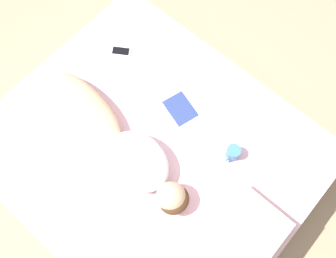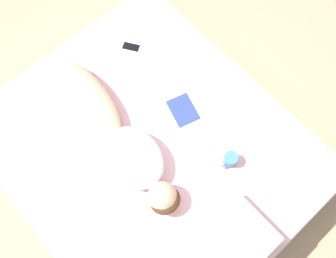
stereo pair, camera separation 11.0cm
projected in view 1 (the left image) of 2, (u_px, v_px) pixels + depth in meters
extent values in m
plane|color=#9E8466|center=(153.00, 168.00, 3.05)|extent=(12.00, 12.00, 0.00)
cube|color=beige|center=(153.00, 162.00, 2.91)|extent=(1.83, 2.13, 0.30)
cube|color=beige|center=(151.00, 152.00, 2.69)|extent=(1.77, 2.07, 0.17)
ellipsoid|color=tan|center=(86.00, 106.00, 2.64)|extent=(0.32, 0.70, 0.16)
ellipsoid|color=white|center=(138.00, 161.00, 2.48)|extent=(0.39, 0.48, 0.19)
ellipsoid|color=#472D19|center=(174.00, 200.00, 2.39)|extent=(0.21, 0.20, 0.11)
sphere|color=tan|center=(171.00, 197.00, 2.40)|extent=(0.19, 0.19, 0.19)
cube|color=white|center=(210.00, 91.00, 2.77)|extent=(0.33, 0.38, 0.01)
cube|color=white|center=(180.00, 109.00, 2.72)|extent=(0.33, 0.38, 0.01)
cube|color=navy|center=(180.00, 109.00, 2.71)|extent=(0.22, 0.26, 0.00)
cylinder|color=teal|center=(233.00, 153.00, 2.55)|extent=(0.09, 0.09, 0.10)
cylinder|color=black|center=(234.00, 151.00, 2.51)|extent=(0.08, 0.08, 0.01)
torus|color=teal|center=(228.00, 158.00, 2.54)|extent=(0.06, 0.01, 0.06)
cube|color=silver|center=(121.00, 51.00, 2.89)|extent=(0.15, 0.17, 0.01)
cube|color=black|center=(121.00, 51.00, 2.88)|extent=(0.12, 0.14, 0.00)
cube|color=beige|center=(236.00, 246.00, 2.33)|extent=(0.64, 0.37, 0.11)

